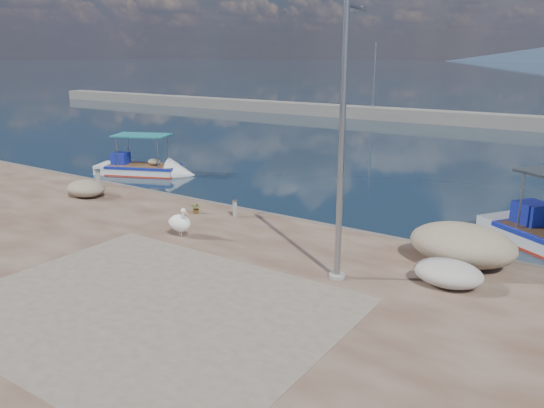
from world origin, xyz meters
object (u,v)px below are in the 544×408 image
Objects in this scene: boat_left at (143,170)px; pelican at (180,223)px; bollard_near at (235,207)px; lamp_post at (342,157)px.

boat_left is 12.57m from pelican.
boat_left reaches higher than bollard_near.
bollard_near is (-5.69, 2.86, -2.94)m from lamp_post.
pelican is (9.99, -7.59, 0.80)m from boat_left.
lamp_post is at bearing 18.60° from pelican.
bollard_near is at bearing 107.30° from pelican.
lamp_post is at bearing -26.69° from bollard_near.
pelican reaches higher than bollard_near.
bollard_near is (10.08, -4.79, 0.66)m from boat_left.
pelican is 1.68× the size of bollard_near.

